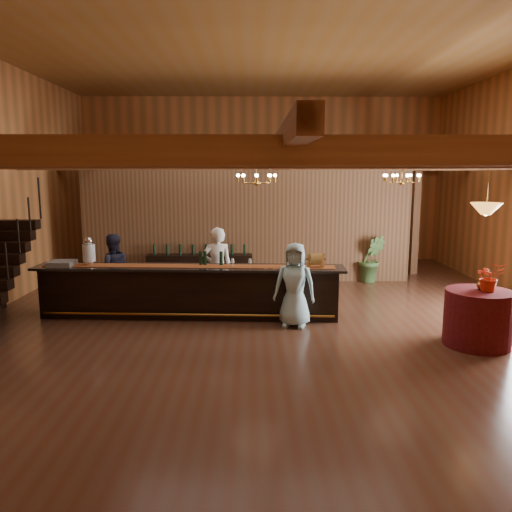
{
  "coord_description": "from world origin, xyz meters",
  "views": [
    {
      "loc": [
        -0.38,
        -10.19,
        3.0
      ],
      "look_at": [
        -0.27,
        0.4,
        1.23
      ],
      "focal_mm": 35.0,
      "sensor_mm": 36.0,
      "label": 1
    }
  ],
  "objects_px": {
    "raffle_drum": "(316,259)",
    "pendant_lamp": "(486,209)",
    "round_table": "(478,318)",
    "floor_plant": "(371,259)",
    "bartender": "(217,268)",
    "staff_second": "(113,271)",
    "tasting_bar": "(189,291)",
    "chandelier_left": "(257,178)",
    "guest": "(295,285)",
    "backbar_shelf": "(200,269)",
    "beverage_dispenser": "(89,252)",
    "chandelier_right": "(402,178)"
  },
  "relations": [
    {
      "from": "raffle_drum",
      "to": "pendant_lamp",
      "type": "distance_m",
      "value": 3.31
    },
    {
      "from": "round_table",
      "to": "floor_plant",
      "type": "relative_size",
      "value": 0.87
    },
    {
      "from": "bartender",
      "to": "staff_second",
      "type": "height_order",
      "value": "bartender"
    },
    {
      "from": "tasting_bar",
      "to": "chandelier_left",
      "type": "height_order",
      "value": "chandelier_left"
    },
    {
      "from": "chandelier_left",
      "to": "guest",
      "type": "distance_m",
      "value": 2.34
    },
    {
      "from": "backbar_shelf",
      "to": "pendant_lamp",
      "type": "distance_m",
      "value": 7.6
    },
    {
      "from": "pendant_lamp",
      "to": "bartender",
      "type": "xyz_separation_m",
      "value": [
        -4.71,
        2.48,
        -1.49
      ]
    },
    {
      "from": "beverage_dispenser",
      "to": "guest",
      "type": "relative_size",
      "value": 0.36
    },
    {
      "from": "raffle_drum",
      "to": "chandelier_left",
      "type": "distance_m",
      "value": 2.06
    },
    {
      "from": "guest",
      "to": "floor_plant",
      "type": "relative_size",
      "value": 1.28
    },
    {
      "from": "tasting_bar",
      "to": "chandelier_right",
      "type": "xyz_separation_m",
      "value": [
        4.58,
        0.71,
        2.34
      ]
    },
    {
      "from": "round_table",
      "to": "chandelier_right",
      "type": "relative_size",
      "value": 1.42
    },
    {
      "from": "guest",
      "to": "beverage_dispenser",
      "type": "bearing_deg",
      "value": -176.58
    },
    {
      "from": "tasting_bar",
      "to": "raffle_drum",
      "type": "relative_size",
      "value": 19.11
    },
    {
      "from": "beverage_dispenser",
      "to": "raffle_drum",
      "type": "bearing_deg",
      "value": -4.35
    },
    {
      "from": "beverage_dispenser",
      "to": "staff_second",
      "type": "height_order",
      "value": "beverage_dispenser"
    },
    {
      "from": "tasting_bar",
      "to": "raffle_drum",
      "type": "xyz_separation_m",
      "value": [
        2.62,
        -0.19,
        0.71
      ]
    },
    {
      "from": "pendant_lamp",
      "to": "staff_second",
      "type": "distance_m",
      "value": 7.72
    },
    {
      "from": "tasting_bar",
      "to": "chandelier_right",
      "type": "relative_size",
      "value": 8.12
    },
    {
      "from": "chandelier_right",
      "to": "chandelier_left",
      "type": "bearing_deg",
      "value": -170.03
    },
    {
      "from": "beverage_dispenser",
      "to": "guest",
      "type": "bearing_deg",
      "value": -11.48
    },
    {
      "from": "bartender",
      "to": "floor_plant",
      "type": "distance_m",
      "value": 4.88
    },
    {
      "from": "backbar_shelf",
      "to": "beverage_dispenser",
      "type": "bearing_deg",
      "value": -124.17
    },
    {
      "from": "beverage_dispenser",
      "to": "chandelier_left",
      "type": "height_order",
      "value": "chandelier_left"
    },
    {
      "from": "tasting_bar",
      "to": "beverage_dispenser",
      "type": "height_order",
      "value": "beverage_dispenser"
    },
    {
      "from": "pendant_lamp",
      "to": "bartender",
      "type": "distance_m",
      "value": 5.53
    },
    {
      "from": "chandelier_left",
      "to": "beverage_dispenser",
      "type": "bearing_deg",
      "value": 179.75
    },
    {
      "from": "guest",
      "to": "raffle_drum",
      "type": "bearing_deg",
      "value": 61.72
    },
    {
      "from": "beverage_dispenser",
      "to": "bartender",
      "type": "xyz_separation_m",
      "value": [
        2.66,
        0.47,
        -0.45
      ]
    },
    {
      "from": "floor_plant",
      "to": "bartender",
      "type": "bearing_deg",
      "value": -146.78
    },
    {
      "from": "backbar_shelf",
      "to": "tasting_bar",
      "type": "bearing_deg",
      "value": -88.51
    },
    {
      "from": "tasting_bar",
      "to": "bartender",
      "type": "distance_m",
      "value": 0.92
    },
    {
      "from": "tasting_bar",
      "to": "pendant_lamp",
      "type": "distance_m",
      "value": 5.87
    },
    {
      "from": "raffle_drum",
      "to": "chandelier_right",
      "type": "relative_size",
      "value": 0.43
    },
    {
      "from": "guest",
      "to": "staff_second",
      "type": "bearing_deg",
      "value": 174.03
    },
    {
      "from": "floor_plant",
      "to": "chandelier_right",
      "type": "bearing_deg",
      "value": -91.01
    },
    {
      "from": "backbar_shelf",
      "to": "floor_plant",
      "type": "height_order",
      "value": "floor_plant"
    },
    {
      "from": "tasting_bar",
      "to": "bartender",
      "type": "relative_size",
      "value": 3.56
    },
    {
      "from": "backbar_shelf",
      "to": "bartender",
      "type": "height_order",
      "value": "bartender"
    },
    {
      "from": "staff_second",
      "to": "guest",
      "type": "distance_m",
      "value": 4.24
    },
    {
      "from": "floor_plant",
      "to": "raffle_drum",
      "type": "bearing_deg",
      "value": -119.74
    },
    {
      "from": "raffle_drum",
      "to": "tasting_bar",
      "type": "bearing_deg",
      "value": 175.8
    },
    {
      "from": "round_table",
      "to": "bartender",
      "type": "distance_m",
      "value": 5.34
    },
    {
      "from": "chandelier_right",
      "to": "bartender",
      "type": "height_order",
      "value": "chandelier_right"
    },
    {
      "from": "backbar_shelf",
      "to": "chandelier_left",
      "type": "relative_size",
      "value": 3.56
    },
    {
      "from": "chandelier_left",
      "to": "bartender",
      "type": "height_order",
      "value": "chandelier_left"
    },
    {
      "from": "floor_plant",
      "to": "backbar_shelf",
      "type": "bearing_deg",
      "value": -178.31
    },
    {
      "from": "guest",
      "to": "chandelier_right",
      "type": "bearing_deg",
      "value": 44.98
    },
    {
      "from": "beverage_dispenser",
      "to": "raffle_drum",
      "type": "xyz_separation_m",
      "value": [
        4.74,
        -0.36,
        -0.11
      ]
    },
    {
      "from": "raffle_drum",
      "to": "floor_plant",
      "type": "bearing_deg",
      "value": 60.26
    }
  ]
}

